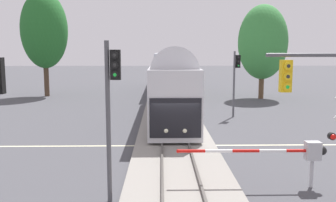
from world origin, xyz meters
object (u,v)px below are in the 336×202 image
at_px(commuter_train, 168,75).
at_px(oak_far_right, 263,42).
at_px(traffic_signal_far_side, 236,73).
at_px(traffic_signal_median, 112,96).
at_px(crossing_gate_near, 296,152).
at_px(pine_left_background, 44,30).

height_order(commuter_train, oak_far_right, oak_far_right).
bearing_deg(traffic_signal_far_side, traffic_signal_median, -114.75).
bearing_deg(traffic_signal_median, traffic_signal_far_side, 65.25).
distance_m(commuter_train, traffic_signal_far_side, 10.07).
xyz_separation_m(traffic_signal_far_side, oak_far_right, (5.20, 11.47, 2.67)).
xyz_separation_m(crossing_gate_near, oak_far_right, (5.93, 26.62, 4.77)).
distance_m(crossing_gate_near, traffic_signal_median, 7.33).
distance_m(commuter_train, oak_far_right, 11.23).
distance_m(crossing_gate_near, traffic_signal_far_side, 15.32).
height_order(commuter_train, traffic_signal_median, traffic_signal_median).
bearing_deg(traffic_signal_median, oak_far_right, 65.40).
bearing_deg(commuter_train, traffic_signal_far_side, -59.30).
bearing_deg(commuter_train, crossing_gate_near, -79.51).
xyz_separation_m(traffic_signal_median, oak_far_right, (12.76, 27.87, 2.43)).
distance_m(traffic_signal_median, oak_far_right, 30.74).
relative_size(crossing_gate_near, traffic_signal_far_side, 1.10).
bearing_deg(crossing_gate_near, pine_left_background, 122.33).
bearing_deg(traffic_signal_median, pine_left_background, 110.93).
distance_m(traffic_signal_far_side, pine_left_background, 24.11).
bearing_deg(traffic_signal_far_side, commuter_train, 120.70).
relative_size(commuter_train, traffic_signal_far_side, 7.54).
relative_size(traffic_signal_median, pine_left_background, 0.47).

